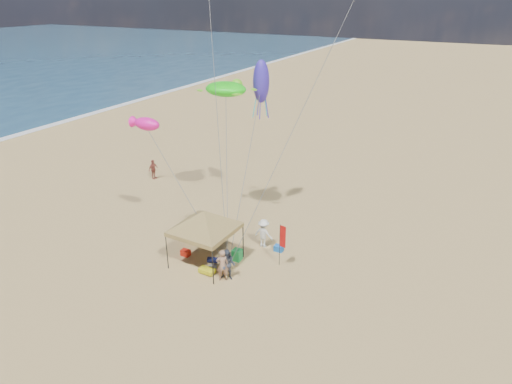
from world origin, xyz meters
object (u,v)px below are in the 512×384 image
cooler_blue (279,248)px  person_far_a (153,169)px  feather_flag (282,239)px  person_near_b (228,265)px  person_near_a (222,265)px  cooler_red (186,253)px  chair_green (237,255)px  chair_yellow (194,237)px  beach_cart (207,271)px  person_near_c (264,233)px  canopy_tent (204,213)px

cooler_blue → person_far_a: bearing=158.5°
feather_flag → person_near_b: (-2.07, -2.57, -0.91)m
feather_flag → person_near_a: size_ratio=1.42×
cooler_red → chair_green: chair_green is taller
chair_yellow → beach_cart: (2.66, -2.56, -0.15)m
cooler_blue → chair_yellow: (-5.18, -1.56, 0.16)m
feather_flag → person_near_a: feather_flag is taller
cooler_red → person_near_a: person_near_a is taller
person_near_a → chair_yellow: bearing=-70.8°
beach_cart → feather_flag: bearing=38.5°
feather_flag → person_near_c: bearing=142.5°
beach_cart → person_near_a: 1.33m
chair_yellow → chair_green: bearing=-8.5°
canopy_tent → cooler_red: canopy_tent is taller
cooler_red → beach_cart: bearing=-24.2°
canopy_tent → person_near_a: (1.76, -1.02, -2.33)m
cooler_red → person_far_a: 13.17m
canopy_tent → chair_green: (1.44, 1.10, -2.93)m
beach_cart → cooler_red: bearing=155.8°
canopy_tent → person_near_c: canopy_tent is taller
chair_green → person_near_c: 2.30m
chair_yellow → cooler_red: bearing=-74.6°
feather_flag → person_near_c: 2.58m
person_far_a → cooler_blue: bearing=-107.0°
cooler_red → person_near_b: bearing=-14.1°
person_near_b → person_near_c: 4.05m
feather_flag → chair_green: bearing=-166.2°
beach_cart → person_near_b: 1.49m
chair_yellow → beach_cart: size_ratio=0.78×
chair_yellow → person_near_c: bearing=21.3°
beach_cart → person_near_a: bearing=-4.0°
chair_yellow → person_near_c: person_near_c is taller
canopy_tent → chair_green: size_ratio=9.12×
person_near_b → cooler_red: bearing=149.7°
feather_flag → chair_green: size_ratio=3.86×
canopy_tent → cooler_red: bearing=177.8°
person_near_a → person_near_b: 0.29m
cooler_blue → person_near_a: 4.50m
cooler_red → beach_cart: 2.44m
canopy_tent → cooler_blue: (3.19, 3.18, -3.09)m
person_near_c → person_far_a: size_ratio=1.12×
cooler_blue → chair_green: chair_green is taller
feather_flag → person_near_c: feather_flag is taller
person_near_a → person_near_c: person_near_a is taller
cooler_blue → cooler_red: bearing=-146.7°
feather_flag → person_far_a: size_ratio=1.61×
feather_flag → cooler_blue: 2.33m
person_near_a → person_far_a: bearing=-72.9°
cooler_red → person_near_c: size_ratio=0.29×
cooler_red → person_near_a: bearing=-18.0°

